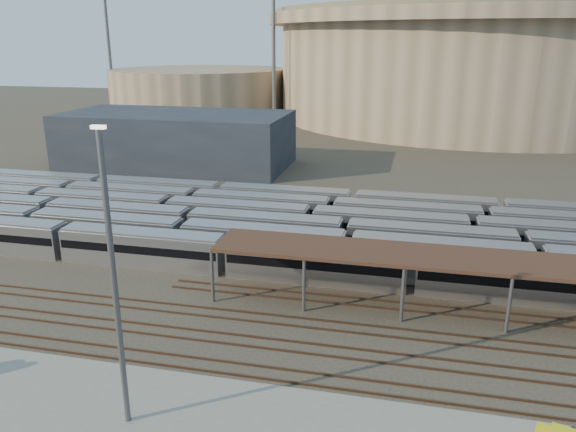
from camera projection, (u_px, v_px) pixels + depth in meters
The scene contains 12 objects.
ground at pixel (294, 317), 49.20m from camera, with size 420.00×420.00×0.00m, color #383026.
apron at pixel (169, 414), 36.32m from camera, with size 50.00×9.00×0.20m, color gray.
subway_trains at pixel (347, 232), 65.35m from camera, with size 124.25×23.90×3.60m.
inspection_shed at pixel (563, 269), 46.68m from camera, with size 60.30×6.00×5.30m.
empty_tracks at pixel (281, 345), 44.53m from camera, with size 170.00×9.62×0.18m.
stadium at pixel (475, 62), 168.83m from camera, with size 124.00×124.00×32.50m.
secondary_arena at pixel (199, 91), 180.67m from camera, with size 56.00×56.00×14.00m, color tan.
service_building at pixel (177, 139), 106.27m from camera, with size 42.00×20.00×10.00m, color #1E232D.
floodlight_0 at pixel (274, 48), 151.52m from camera, with size 4.00×1.00×38.40m.
floodlight_1 at pixel (109, 47), 172.62m from camera, with size 4.00×1.00×38.40m.
floodlight_3 at pixel (366, 46), 193.65m from camera, with size 4.00×1.00×38.40m.
yard_light_pole at pixel (114, 284), 32.75m from camera, with size 0.81×0.36×18.71m.
Camera 1 is at (9.41, -43.20, 23.35)m, focal length 35.00 mm.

